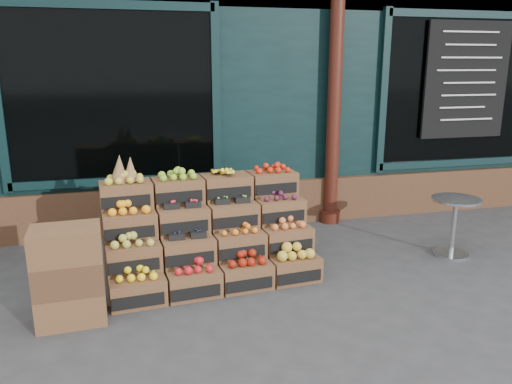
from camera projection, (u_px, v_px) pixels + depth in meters
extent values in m
plane|color=#38383A|center=(295.00, 295.00, 4.72)|extent=(60.00, 60.00, 0.00)
cube|color=black|center=(206.00, 48.00, 9.00)|extent=(12.00, 6.00, 4.80)
cube|color=black|center=(242.00, 114.00, 6.46)|extent=(12.00, 0.12, 3.00)
cube|color=#4E301F|center=(243.00, 204.00, 6.69)|extent=(12.00, 0.18, 0.60)
cube|color=black|center=(112.00, 96.00, 5.95)|extent=(2.40, 0.06, 2.00)
cube|color=black|center=(462.00, 91.00, 7.09)|extent=(2.40, 0.06, 2.00)
cylinder|color=#41170F|center=(334.00, 105.00, 6.53)|extent=(0.18, 0.18, 3.20)
cube|color=black|center=(466.00, 80.00, 6.98)|extent=(1.30, 0.04, 1.60)
cube|color=brown|center=(138.00, 290.00, 4.55)|extent=(0.53, 0.39, 0.25)
cube|color=black|center=(140.00, 302.00, 4.39)|extent=(0.46, 0.06, 0.11)
cube|color=yellow|center=(137.00, 274.00, 4.51)|extent=(0.42, 0.30, 0.08)
cube|color=brown|center=(193.00, 282.00, 4.71)|extent=(0.53, 0.39, 0.25)
cube|color=black|center=(198.00, 293.00, 4.55)|extent=(0.46, 0.06, 0.11)
cube|color=red|center=(193.00, 266.00, 4.67)|extent=(0.42, 0.30, 0.08)
cube|color=brown|center=(245.00, 275.00, 4.88)|extent=(0.53, 0.39, 0.25)
cube|color=black|center=(251.00, 285.00, 4.72)|extent=(0.46, 0.06, 0.11)
cube|color=maroon|center=(245.00, 259.00, 4.83)|extent=(0.42, 0.30, 0.09)
cube|color=brown|center=(294.00, 268.00, 5.04)|extent=(0.53, 0.39, 0.25)
cube|color=black|center=(301.00, 277.00, 4.88)|extent=(0.46, 0.06, 0.11)
cube|color=gold|center=(294.00, 251.00, 5.00)|extent=(0.42, 0.30, 0.12)
cube|color=brown|center=(134.00, 257.00, 4.68)|extent=(0.53, 0.39, 0.25)
cube|color=black|center=(136.00, 266.00, 4.52)|extent=(0.46, 0.06, 0.11)
cube|color=#B2AF42|center=(133.00, 240.00, 4.64)|extent=(0.42, 0.30, 0.08)
cube|color=brown|center=(188.00, 250.00, 4.84)|extent=(0.53, 0.39, 0.25)
cube|color=black|center=(192.00, 259.00, 4.68)|extent=(0.46, 0.06, 0.11)
cube|color=#171A45|center=(187.00, 237.00, 4.81)|extent=(0.42, 0.30, 0.03)
cube|color=brown|center=(239.00, 244.00, 5.01)|extent=(0.53, 0.39, 0.25)
cube|color=black|center=(244.00, 253.00, 4.85)|extent=(0.46, 0.06, 0.11)
cube|color=orange|center=(238.00, 229.00, 4.97)|extent=(0.42, 0.30, 0.07)
cube|color=brown|center=(286.00, 238.00, 5.17)|extent=(0.53, 0.39, 0.25)
cube|color=black|center=(293.00, 246.00, 5.01)|extent=(0.46, 0.06, 0.11)
cube|color=orange|center=(286.00, 223.00, 5.13)|extent=(0.42, 0.30, 0.08)
cube|color=brown|center=(130.00, 225.00, 4.81)|extent=(0.53, 0.39, 0.25)
cube|color=black|center=(132.00, 233.00, 4.65)|extent=(0.46, 0.06, 0.11)
cube|color=#FF9E17|center=(129.00, 208.00, 4.77)|extent=(0.42, 0.30, 0.09)
cube|color=brown|center=(183.00, 219.00, 4.97)|extent=(0.53, 0.39, 0.25)
cube|color=black|center=(187.00, 227.00, 4.81)|extent=(0.46, 0.06, 0.11)
cube|color=red|center=(182.00, 206.00, 4.94)|extent=(0.42, 0.30, 0.03)
cube|color=brown|center=(232.00, 214.00, 5.14)|extent=(0.53, 0.39, 0.25)
cube|color=black|center=(238.00, 222.00, 4.98)|extent=(0.46, 0.06, 0.11)
cube|color=#67A938|center=(232.00, 201.00, 5.10)|extent=(0.42, 0.30, 0.03)
cube|color=brown|center=(279.00, 210.00, 5.30)|extent=(0.53, 0.39, 0.25)
cube|color=black|center=(285.00, 217.00, 5.14)|extent=(0.46, 0.06, 0.11)
cube|color=#4E1733|center=(279.00, 196.00, 5.26)|extent=(0.42, 0.30, 0.06)
cube|color=brown|center=(126.00, 195.00, 4.94)|extent=(0.53, 0.39, 0.25)
cube|color=black|center=(128.00, 202.00, 4.78)|extent=(0.46, 0.06, 0.11)
cube|color=gold|center=(125.00, 178.00, 4.90)|extent=(0.42, 0.30, 0.08)
cube|color=brown|center=(178.00, 190.00, 5.10)|extent=(0.53, 0.39, 0.25)
cube|color=black|center=(181.00, 197.00, 4.94)|extent=(0.46, 0.06, 0.11)
cube|color=#8CBA2B|center=(177.00, 175.00, 5.06)|extent=(0.42, 0.30, 0.08)
cube|color=brown|center=(226.00, 186.00, 5.27)|extent=(0.53, 0.39, 0.25)
cube|color=black|center=(231.00, 193.00, 5.11)|extent=(0.46, 0.06, 0.11)
cube|color=gold|center=(226.00, 171.00, 5.23)|extent=(0.42, 0.30, 0.08)
cube|color=brown|center=(272.00, 183.00, 5.43)|extent=(0.53, 0.39, 0.25)
cube|color=black|center=(278.00, 189.00, 5.27)|extent=(0.46, 0.06, 0.11)
cube|color=red|center=(272.00, 168.00, 5.39)|extent=(0.42, 0.30, 0.07)
cube|color=#4E301F|center=(214.00, 270.00, 4.99)|extent=(2.07, 0.52, 0.25)
cube|color=#4E301F|center=(209.00, 251.00, 5.15)|extent=(2.07, 0.52, 0.50)
cube|color=#4E301F|center=(204.00, 234.00, 5.31)|extent=(2.07, 0.52, 0.75)
cone|color=olive|center=(119.00, 168.00, 4.86)|extent=(0.17, 0.17, 0.29)
cone|color=olive|center=(130.00, 169.00, 4.93)|extent=(0.15, 0.15, 0.25)
cube|color=brown|center=(72.00, 306.00, 4.22)|extent=(0.58, 0.42, 0.28)
cube|color=#4E301F|center=(69.00, 275.00, 4.15)|extent=(0.58, 0.42, 0.28)
cube|color=brown|center=(66.00, 244.00, 4.08)|extent=(0.58, 0.42, 0.28)
cylinder|color=#B5B7BC|center=(451.00, 254.00, 5.72)|extent=(0.39, 0.39, 0.03)
cylinder|color=#B5B7BC|center=(453.00, 228.00, 5.64)|extent=(0.05, 0.05, 0.64)
cylinder|color=#B5B7BC|center=(456.00, 199.00, 5.55)|extent=(0.54, 0.54, 0.03)
imported|color=#1D6620|center=(131.00, 154.00, 6.83)|extent=(0.69, 0.47, 1.86)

